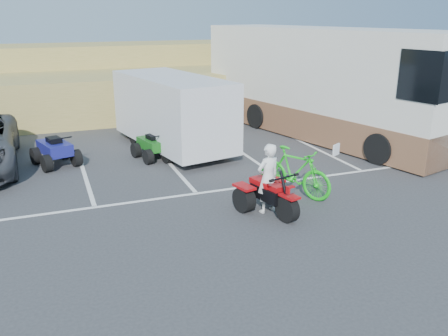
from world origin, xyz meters
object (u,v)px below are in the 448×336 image
object	(u,v)px
cargo_trailer	(173,111)
rv_motorhome	(321,90)
green_dirt_bike	(295,172)
red_trike_atv	(271,213)
rider	(268,178)
quad_atv_green	(154,158)
quad_atv_blue	(57,165)

from	to	relation	value
cargo_trailer	rv_motorhome	xyz separation A→B (m)	(6.07, 0.07, 0.37)
green_dirt_bike	rv_motorhome	xyz separation A→B (m)	(4.24, 5.65, 1.12)
red_trike_atv	green_dirt_bike	distance (m)	1.58
red_trike_atv	cargo_trailer	size ratio (longest dim) A/B	0.29
rider	rv_motorhome	bearing A→B (deg)	-144.03
cargo_trailer	quad_atv_green	bearing A→B (deg)	-147.73
green_dirt_bike	quad_atv_blue	size ratio (longest dim) A/B	1.40
cargo_trailer	quad_atv_blue	xyz separation A→B (m)	(-4.04, -0.50, -1.40)
cargo_trailer	rv_motorhome	bearing A→B (deg)	-10.99
rider	cargo_trailer	distance (m)	6.38
quad_atv_green	green_dirt_bike	bearing A→B (deg)	-72.89
cargo_trailer	quad_atv_blue	distance (m)	4.31
green_dirt_bike	rv_motorhome	world-z (taller)	rv_motorhome
red_trike_atv	rider	world-z (taller)	rider
rider	green_dirt_bike	world-z (taller)	rider
green_dirt_bike	rv_motorhome	size ratio (longest dim) A/B	0.19
red_trike_atv	rider	distance (m)	0.88
cargo_trailer	rv_motorhome	distance (m)	6.08
red_trike_atv	cargo_trailer	world-z (taller)	cargo_trailer
rv_motorhome	quad_atv_green	distance (m)	7.30
red_trike_atv	green_dirt_bike	bearing A→B (deg)	24.78
rv_motorhome	quad_atv_blue	size ratio (longest dim) A/B	7.46
green_dirt_bike	quad_atv_green	bearing A→B (deg)	91.77
green_dirt_bike	rider	bearing A→B (deg)	-176.03
cargo_trailer	quad_atv_blue	world-z (taller)	cargo_trailer
green_dirt_bike	cargo_trailer	bearing A→B (deg)	79.14
rider	quad_atv_blue	bearing A→B (deg)	-64.87
rv_motorhome	green_dirt_bike	bearing A→B (deg)	-141.38
quad_atv_blue	red_trike_atv	bearing A→B (deg)	-69.12
red_trike_atv	rv_motorhome	xyz separation A→B (m)	(5.36, 6.54, 1.77)
quad_atv_blue	cargo_trailer	bearing A→B (deg)	-10.60
cargo_trailer	quad_atv_blue	size ratio (longest dim) A/B	3.75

